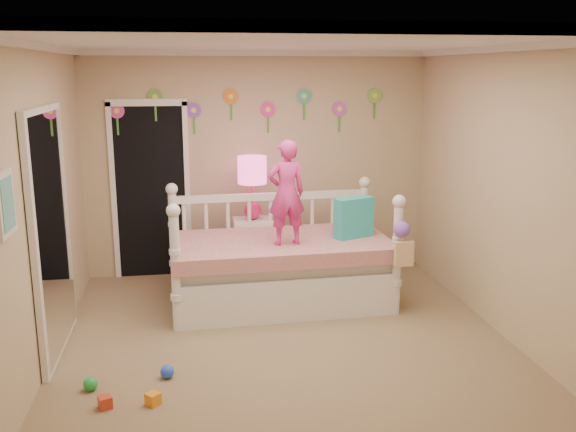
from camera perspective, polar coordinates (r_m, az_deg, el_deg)
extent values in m
cube|color=#7F684C|center=(5.65, -0.05, -11.85)|extent=(4.00, 4.50, 0.01)
cube|color=white|center=(5.13, -0.06, 15.52)|extent=(4.00, 4.50, 0.01)
cube|color=tan|center=(7.43, -2.76, 4.70)|extent=(4.00, 0.01, 2.60)
cube|color=tan|center=(5.31, -21.89, 0.38)|extent=(0.01, 4.50, 2.60)
cube|color=tan|center=(5.88, 19.58, 1.72)|extent=(0.01, 4.50, 2.60)
cube|color=teal|center=(6.53, 5.99, -0.14)|extent=(0.44, 0.29, 0.42)
cube|color=#76DA42|center=(6.68, 6.09, -0.03)|extent=(0.42, 0.24, 0.37)
imported|color=#E83494|center=(6.16, -0.15, 2.11)|extent=(0.41, 0.30, 1.04)
cube|color=white|center=(7.22, -3.18, -3.12)|extent=(0.45, 0.34, 0.74)
sphere|color=#F32069|center=(7.11, -3.23, 0.48)|extent=(0.20, 0.20, 0.20)
cylinder|color=#F32069|center=(7.06, -3.25, 2.11)|extent=(0.03, 0.03, 0.41)
cylinder|color=#F84A9C|center=(7.02, -3.28, 4.20)|extent=(0.33, 0.33, 0.30)
cube|color=black|center=(7.43, -12.35, 2.34)|extent=(0.90, 0.04, 2.07)
cube|color=white|center=(5.65, -20.62, -1.42)|extent=(0.07, 1.30, 2.10)
cube|color=white|center=(4.40, -24.29, 1.01)|extent=(0.05, 0.34, 0.42)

